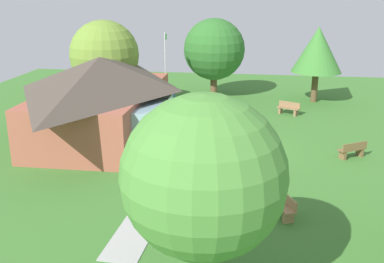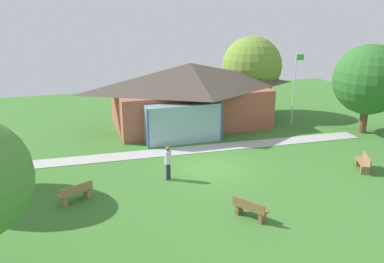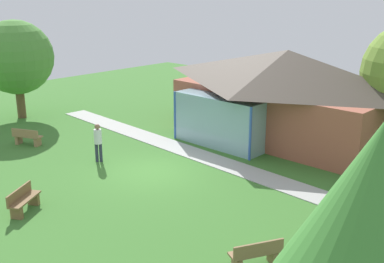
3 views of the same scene
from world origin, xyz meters
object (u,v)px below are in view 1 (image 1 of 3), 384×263
at_px(bench_front_center, 352,150).
at_px(tree_west_hedge, 204,177).
at_px(flagpole, 165,66).
at_px(tree_behind_pavilion_right, 104,55).
at_px(bench_lawn_far_right, 288,109).
at_px(tree_east_hedge, 214,49).
at_px(visitor_strolling_lawn, 257,149).
at_px(tree_far_east, 318,50).
at_px(pavilion, 104,96).
at_px(bench_mid_left, 283,206).

relative_size(bench_front_center, tree_west_hedge, 0.26).
height_order(flagpole, tree_behind_pavilion_right, tree_behind_pavilion_right).
height_order(bench_lawn_far_right, tree_west_hedge, tree_west_hedge).
xyz_separation_m(flagpole, tree_east_hedge, (3.64, -3.05, 0.74)).
xyz_separation_m(flagpole, bench_lawn_far_right, (-0.93, -8.53, -2.50)).
distance_m(flagpole, bench_front_center, 14.49).
relative_size(tree_west_hedge, tree_behind_pavilion_right, 0.94).
height_order(bench_lawn_far_right, visitor_strolling_lawn, visitor_strolling_lawn).
xyz_separation_m(visitor_strolling_lawn, tree_far_east, (13.96, -4.10, 2.81)).
relative_size(bench_lawn_far_right, visitor_strolling_lawn, 0.88).
bearing_deg(tree_far_east, bench_front_center, -176.93).
bearing_deg(bench_front_center, tree_east_hedge, 91.33).
xyz_separation_m(visitor_strolling_lawn, tree_east_hedge, (14.64, 3.44, 2.62)).
relative_size(tree_far_east, tree_behind_pavilion_right, 0.90).
height_order(pavilion, tree_east_hedge, tree_east_hedge).
bearing_deg(pavilion, bench_mid_left, -131.05).
relative_size(bench_lawn_far_right, bench_front_center, 1.02).
bearing_deg(tree_west_hedge, flagpole, 13.98).
relative_size(flagpole, bench_front_center, 3.48).
bearing_deg(bench_mid_left, bench_front_center, -53.97).
distance_m(bench_lawn_far_right, tree_west_hedge, 20.21).
relative_size(pavilion, bench_lawn_far_right, 7.52).
bearing_deg(flagpole, bench_front_center, -128.17).
distance_m(pavilion, bench_lawn_far_right, 12.45).
xyz_separation_m(bench_lawn_far_right, tree_east_hedge, (4.57, 5.48, 3.24)).
height_order(tree_east_hedge, tree_behind_pavilion_right, tree_behind_pavilion_right).
distance_m(flagpole, bench_mid_left, 17.39).
xyz_separation_m(pavilion, tree_far_east, (10.07, -12.70, 1.49)).
distance_m(bench_mid_left, tree_east_hedge, 19.90).
distance_m(flagpole, tree_behind_pavilion_right, 4.23).
xyz_separation_m(bench_lawn_far_right, bench_mid_left, (-14.56, 1.02, 0.00)).
xyz_separation_m(bench_lawn_far_right, tree_far_east, (3.89, -2.06, 3.43)).
height_order(bench_mid_left, tree_behind_pavilion_right, tree_behind_pavilion_right).
height_order(tree_west_hedge, tree_east_hedge, tree_east_hedge).
bearing_deg(bench_lawn_far_right, tree_far_east, -90.78).
distance_m(flagpole, tree_west_hedge, 21.23).
bearing_deg(tree_far_east, tree_west_hedge, 166.94).
height_order(bench_mid_left, visitor_strolling_lawn, visitor_strolling_lawn).
bearing_deg(bench_front_center, tree_behind_pavilion_right, 122.17).
xyz_separation_m(bench_mid_left, tree_behind_pavilion_right, (13.98, 11.37, 3.40)).
bearing_deg(bench_front_center, tree_west_hedge, -149.31).
bearing_deg(tree_far_east, tree_east_hedge, 84.87).
height_order(bench_front_center, tree_east_hedge, tree_east_hedge).
xyz_separation_m(bench_mid_left, tree_east_hedge, (19.12, 4.46, 3.24)).
height_order(pavilion, visitor_strolling_lawn, pavilion).
bearing_deg(flagpole, tree_east_hedge, -39.98).
relative_size(bench_mid_left, tree_west_hedge, 0.27).
bearing_deg(pavilion, tree_west_hedge, -151.79).
height_order(bench_lawn_far_right, tree_behind_pavilion_right, tree_behind_pavilion_right).
relative_size(bench_mid_left, visitor_strolling_lawn, 0.89).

